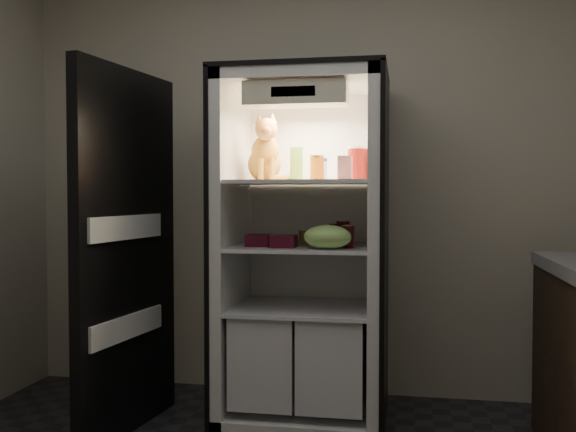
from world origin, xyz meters
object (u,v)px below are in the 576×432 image
(soda_can_c, at_px, (348,236))
(berry_box_right, at_px, (284,241))
(soda_can_b, at_px, (343,233))
(mayo_tub, at_px, (319,170))
(cream_carton, at_px, (345,168))
(soda_can_a, at_px, (335,233))
(grape_bag, at_px, (327,237))
(tabby_cat, at_px, (265,156))
(pepper_jar, at_px, (358,163))
(berry_box_left, at_px, (259,240))
(salsa_jar, at_px, (317,168))
(condiment_jar, at_px, (305,237))
(parmesan_shaker, at_px, (296,164))
(refrigerator, at_px, (304,271))

(soda_can_c, relative_size, berry_box_right, 0.92)
(soda_can_b, xyz_separation_m, soda_can_c, (0.04, -0.16, -0.01))
(mayo_tub, bearing_deg, soda_can_c, -48.41)
(cream_carton, relative_size, soda_can_a, 1.06)
(grape_bag, bearing_deg, tabby_cat, 145.49)
(tabby_cat, distance_m, pepper_jar, 0.51)
(soda_can_a, bearing_deg, mayo_tub, -151.95)
(cream_carton, distance_m, berry_box_left, 0.59)
(cream_carton, bearing_deg, tabby_cat, 157.93)
(cream_carton, height_order, grape_bag, cream_carton)
(salsa_jar, relative_size, soda_can_a, 1.16)
(pepper_jar, xyz_separation_m, berry_box_left, (-0.51, -0.15, -0.41))
(soda_can_c, bearing_deg, salsa_jar, 147.74)
(grape_bag, bearing_deg, pepper_jar, 61.69)
(salsa_jar, relative_size, soda_can_c, 1.15)
(cream_carton, height_order, condiment_jar, cream_carton)
(parmesan_shaker, relative_size, berry_box_right, 1.46)
(pepper_jar, height_order, soda_can_b, pepper_jar)
(parmesan_shaker, height_order, grape_bag, parmesan_shaker)
(refrigerator, bearing_deg, tabby_cat, 179.62)
(parmesan_shaker, height_order, pepper_jar, parmesan_shaker)
(salsa_jar, bearing_deg, berry_box_left, -159.79)
(tabby_cat, distance_m, soda_can_a, 0.58)
(soda_can_a, height_order, berry_box_left, soda_can_a)
(parmesan_shaker, xyz_separation_m, salsa_jar, (0.13, -0.08, -0.03))
(salsa_jar, distance_m, grape_bag, 0.42)
(salsa_jar, height_order, soda_can_c, salsa_jar)
(parmesan_shaker, bearing_deg, condiment_jar, -38.39)
(salsa_jar, relative_size, grape_bag, 0.55)
(mayo_tub, distance_m, pepper_jar, 0.22)
(pepper_jar, distance_m, condiment_jar, 0.49)
(mayo_tub, xyz_separation_m, condiment_jar, (-0.07, -0.05, -0.37))
(cream_carton, distance_m, berry_box_right, 0.49)
(pepper_jar, bearing_deg, soda_can_c, -103.40)
(tabby_cat, xyz_separation_m, berry_box_left, (0.00, -0.17, -0.45))
(salsa_jar, relative_size, berry_box_right, 1.06)
(grape_bag, bearing_deg, parmesan_shaker, 126.36)
(condiment_jar, height_order, berry_box_left, condiment_jar)
(tabby_cat, relative_size, condiment_jar, 4.07)
(refrigerator, xyz_separation_m, soda_can_b, (0.21, -0.01, 0.22))
(grape_bag, xyz_separation_m, berry_box_right, (-0.24, 0.05, -0.03))
(condiment_jar, bearing_deg, grape_bag, -57.25)
(parmesan_shaker, distance_m, grape_bag, 0.52)
(pepper_jar, bearing_deg, berry_box_left, -163.34)
(salsa_jar, height_order, soda_can_a, salsa_jar)
(refrigerator, xyz_separation_m, mayo_tub, (0.08, 0.03, 0.56))
(condiment_jar, xyz_separation_m, berry_box_left, (-0.22, -0.15, -0.01))
(refrigerator, relative_size, grape_bag, 7.75)
(refrigerator, bearing_deg, parmesan_shaker, 155.35)
(mayo_tub, xyz_separation_m, pepper_jar, (0.21, -0.04, 0.03))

